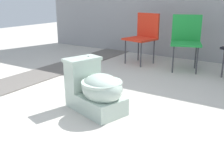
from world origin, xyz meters
The scene contains 5 objects.
ground_plane centered at (0.00, 0.00, 0.00)m, with size 14.00×14.00×0.00m, color #B7B2A8.
gravel_strip centered at (-1.29, 0.50, 0.01)m, with size 0.56×8.00×0.01m, color #605B56.
toilet centered at (0.13, -0.06, 0.22)m, with size 0.71×0.54×0.52m.
folding_chair_left centered at (-0.36, 2.00, 0.51)m, with size 0.53×0.53×0.83m.
folding_chair_middle centered at (0.37, 1.97, 0.51)m, with size 0.56×0.56×0.83m.
Camera 1 is at (1.57, -2.01, 1.10)m, focal length 42.00 mm.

